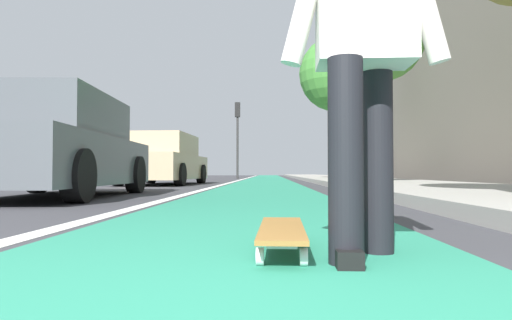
{
  "coord_description": "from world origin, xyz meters",
  "views": [
    {
      "loc": [
        -0.55,
        -0.16,
        0.36
      ],
      "look_at": [
        12.98,
        0.26,
        0.74
      ],
      "focal_mm": 31.12,
      "sensor_mm": 36.0,
      "label": 1
    }
  ],
  "objects_px": {
    "street_tree_mid": "(381,41)",
    "street_tree_far": "(337,74)",
    "traffic_light": "(237,126)",
    "parked_car_mid": "(164,161)",
    "parked_car_near": "(53,148)",
    "skateboard": "(282,231)",
    "skater_person": "(363,38)"
  },
  "relations": [
    {
      "from": "parked_car_mid",
      "to": "street_tree_mid",
      "type": "height_order",
      "value": "street_tree_mid"
    },
    {
      "from": "skater_person",
      "to": "traffic_light",
      "type": "bearing_deg",
      "value": 5.55
    },
    {
      "from": "skater_person",
      "to": "parked_car_near",
      "type": "xyz_separation_m",
      "value": [
        4.47,
        3.56,
        -0.23
      ]
    },
    {
      "from": "skater_person",
      "to": "skateboard",
      "type": "bearing_deg",
      "value": 66.68
    },
    {
      "from": "parked_car_near",
      "to": "traffic_light",
      "type": "xyz_separation_m",
      "value": [
        17.86,
        -1.39,
        2.19
      ]
    },
    {
      "from": "skater_person",
      "to": "traffic_light",
      "type": "height_order",
      "value": "traffic_light"
    },
    {
      "from": "parked_car_near",
      "to": "street_tree_far",
      "type": "bearing_deg",
      "value": -27.89
    },
    {
      "from": "parked_car_near",
      "to": "parked_car_mid",
      "type": "relative_size",
      "value": 0.94
    },
    {
      "from": "parked_car_near",
      "to": "skateboard",
      "type": "bearing_deg",
      "value": -143.35
    },
    {
      "from": "skater_person",
      "to": "parked_car_near",
      "type": "height_order",
      "value": "skater_person"
    },
    {
      "from": "skateboard",
      "to": "traffic_light",
      "type": "bearing_deg",
      "value": 4.7
    },
    {
      "from": "skater_person",
      "to": "street_tree_far",
      "type": "relative_size",
      "value": 0.29
    },
    {
      "from": "skateboard",
      "to": "parked_car_mid",
      "type": "xyz_separation_m",
      "value": [
        10.86,
        3.17,
        0.6
      ]
    },
    {
      "from": "street_tree_far",
      "to": "parked_car_near",
      "type": "bearing_deg",
      "value": 152.11
    },
    {
      "from": "parked_car_mid",
      "to": "parked_car_near",
      "type": "bearing_deg",
      "value": 179.63
    },
    {
      "from": "skateboard",
      "to": "street_tree_mid",
      "type": "relative_size",
      "value": 0.19
    },
    {
      "from": "parked_car_near",
      "to": "parked_car_mid",
      "type": "height_order",
      "value": "parked_car_near"
    },
    {
      "from": "street_tree_mid",
      "to": "street_tree_far",
      "type": "relative_size",
      "value": 0.79
    },
    {
      "from": "parked_car_near",
      "to": "street_tree_mid",
      "type": "relative_size",
      "value": 0.95
    },
    {
      "from": "parked_car_mid",
      "to": "street_tree_mid",
      "type": "bearing_deg",
      "value": -113.42
    },
    {
      "from": "skateboard",
      "to": "street_tree_far",
      "type": "height_order",
      "value": "street_tree_far"
    },
    {
      "from": "parked_car_near",
      "to": "street_tree_far",
      "type": "height_order",
      "value": "street_tree_far"
    },
    {
      "from": "parked_car_near",
      "to": "street_tree_mid",
      "type": "height_order",
      "value": "street_tree_mid"
    },
    {
      "from": "street_tree_far",
      "to": "skater_person",
      "type": "bearing_deg",
      "value": 171.77
    },
    {
      "from": "parked_car_mid",
      "to": "traffic_light",
      "type": "distance_m",
      "value": 11.61
    },
    {
      "from": "traffic_light",
      "to": "street_tree_far",
      "type": "bearing_deg",
      "value": -147.64
    },
    {
      "from": "parked_car_mid",
      "to": "street_tree_mid",
      "type": "distance_m",
      "value": 6.84
    },
    {
      "from": "skater_person",
      "to": "street_tree_far",
      "type": "bearing_deg",
      "value": -8.23
    },
    {
      "from": "parked_car_mid",
      "to": "traffic_light",
      "type": "xyz_separation_m",
      "value": [
        11.32,
        -1.35,
        2.21
      ]
    },
    {
      "from": "skateboard",
      "to": "street_tree_mid",
      "type": "bearing_deg",
      "value": -17.07
    },
    {
      "from": "street_tree_mid",
      "to": "skateboard",
      "type": "bearing_deg",
      "value": 162.93
    },
    {
      "from": "skateboard",
      "to": "skater_person",
      "type": "bearing_deg",
      "value": -113.32
    }
  ]
}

